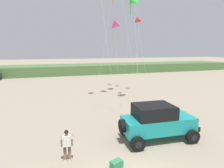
{
  "coord_description": "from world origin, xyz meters",
  "views": [
    {
      "loc": [
        -2.98,
        -6.44,
        5.56
      ],
      "look_at": [
        0.37,
        4.03,
        3.57
      ],
      "focal_mm": 30.73,
      "sensor_mm": 36.0,
      "label": 1
    }
  ],
  "objects": [
    {
      "name": "kite_green_box",
      "position": [
        7.57,
        15.77,
        8.99
      ],
      "size": [
        2.17,
        3.64,
        9.45
      ],
      "color": "red",
      "rests_on": "ground_plane"
    },
    {
      "name": "kite_blue_swept",
      "position": [
        4.62,
        16.38,
        8.39
      ],
      "size": [
        1.83,
        3.83,
        9.12
      ],
      "color": "#E04C93",
      "rests_on": "ground_plane"
    },
    {
      "name": "jeep",
      "position": [
        3.1,
        3.4,
        1.2
      ],
      "size": [
        4.92,
        2.6,
        2.26
      ],
      "color": "teal",
      "rests_on": "ground_plane"
    },
    {
      "name": "kite_black_sled",
      "position": [
        4.93,
        11.88,
        10.2
      ],
      "size": [
        2.59,
        2.72,
        10.95
      ],
      "color": "green",
      "rests_on": "ground_plane"
    },
    {
      "name": "person_watching",
      "position": [
        -2.43,
        2.67,
        0.94
      ],
      "size": [
        0.62,
        0.34,
        1.67
      ],
      "color": "#8C664C",
      "rests_on": "ground_plane"
    },
    {
      "name": "dune_ridge",
      "position": [
        -2.34,
        38.37,
        1.01
      ],
      "size": [
        90.0,
        8.29,
        2.01
      ],
      "primitive_type": "cube",
      "color": "#4C703D",
      "rests_on": "ground_plane"
    },
    {
      "name": "cooler_box",
      "position": [
        -0.27,
        1.35,
        0.19
      ],
      "size": [
        0.65,
        0.53,
        0.38
      ],
      "primitive_type": "cube",
      "rotation": [
        0.0,
        0.0,
        0.34
      ],
      "color": "#2D7F51",
      "rests_on": "ground_plane"
    }
  ]
}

